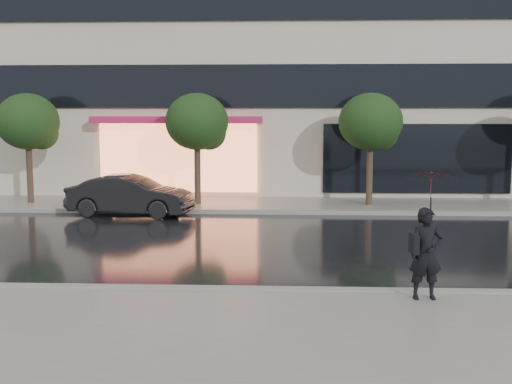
{
  "coord_description": "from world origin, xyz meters",
  "views": [
    {
      "loc": [
        0.1,
        -12.28,
        3.26
      ],
      "look_at": [
        -0.61,
        2.96,
        1.4
      ],
      "focal_mm": 45.0,
      "sensor_mm": 36.0,
      "label": 1
    }
  ],
  "objects": [
    {
      "name": "pedestrian_with_umbrella",
      "position": [
        2.52,
        -1.5,
        1.56
      ],
      "size": [
        0.97,
        0.98,
        2.21
      ],
      "rotation": [
        0.0,
        0.0,
        0.12
      ],
      "color": "black",
      "rests_on": "sidewalk_near"
    },
    {
      "name": "tree_mid_east",
      "position": [
        3.06,
        10.03,
        2.92
      ],
      "size": [
        2.2,
        2.2,
        3.99
      ],
      "color": "#33261C",
      "rests_on": "ground"
    },
    {
      "name": "curb_far",
      "position": [
        0.0,
        8.5,
        0.07
      ],
      "size": [
        60.0,
        0.25,
        0.14
      ],
      "primitive_type": "cube",
      "color": "gray",
      "rests_on": "ground"
    },
    {
      "name": "tree_far_west",
      "position": [
        -8.94,
        10.03,
        2.92
      ],
      "size": [
        2.2,
        2.2,
        3.99
      ],
      "color": "#33261C",
      "rests_on": "ground"
    },
    {
      "name": "sidewalk_far",
      "position": [
        0.0,
        10.25,
        0.06
      ],
      "size": [
        60.0,
        3.5,
        0.12
      ],
      "primitive_type": "cube",
      "color": "slate",
      "rests_on": "ground"
    },
    {
      "name": "ground",
      "position": [
        0.0,
        0.0,
        0.0
      ],
      "size": [
        120.0,
        120.0,
        0.0
      ],
      "primitive_type": "plane",
      "color": "black",
      "rests_on": "ground"
    },
    {
      "name": "curb_near",
      "position": [
        0.0,
        -1.0,
        0.07
      ],
      "size": [
        60.0,
        0.25,
        0.14
      ],
      "primitive_type": "cube",
      "color": "gray",
      "rests_on": "ground"
    },
    {
      "name": "parked_car",
      "position": [
        -4.89,
        7.94,
        0.66
      ],
      "size": [
        4.13,
        1.9,
        1.31
      ],
      "primitive_type": "imported",
      "rotation": [
        0.0,
        0.0,
        1.44
      ],
      "color": "black",
      "rests_on": "ground"
    },
    {
      "name": "sidewalk_near",
      "position": [
        0.0,
        -3.25,
        0.06
      ],
      "size": [
        60.0,
        4.5,
        0.12
      ],
      "primitive_type": "cube",
      "color": "slate",
      "rests_on": "ground"
    },
    {
      "name": "tree_mid_west",
      "position": [
        -2.94,
        10.03,
        2.92
      ],
      "size": [
        2.2,
        2.2,
        3.99
      ],
      "color": "#33261C",
      "rests_on": "ground"
    }
  ]
}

